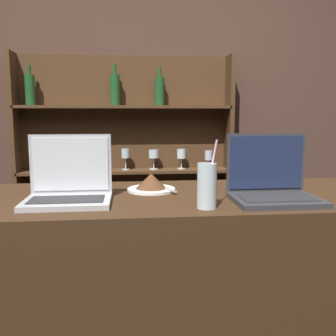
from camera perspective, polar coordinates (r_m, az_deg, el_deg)
bar_counter at (r=1.62m, az=-4.53°, el=-23.18°), size 1.90×0.61×1.08m
back_wall at (r=2.74m, az=-5.45°, el=7.49°), size 7.00×0.06×2.70m
back_shelf at (r=2.70m, az=-6.54°, el=-1.33°), size 1.50×0.18×1.79m
laptop_near at (r=1.36m, az=-14.87°, el=-2.77°), size 0.29×0.21×0.23m
laptop_far at (r=1.39m, az=15.62°, el=-2.59°), size 0.30×0.22×0.24m
cake_plate at (r=1.50m, az=-2.56°, el=-2.36°), size 0.19×0.19×0.07m
water_glass at (r=1.22m, az=5.95°, el=-2.69°), size 0.07×0.06×0.22m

